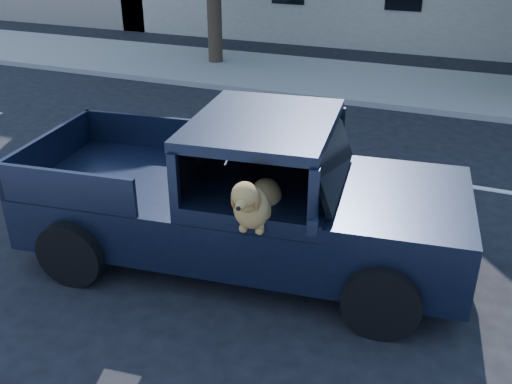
# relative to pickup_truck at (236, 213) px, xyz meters

# --- Properties ---
(ground) EXTENTS (120.00, 120.00, 0.00)m
(ground) POSITION_rel_pickup_truck_xyz_m (-0.99, 0.21, -0.70)
(ground) COLOR black
(ground) RESTS_ON ground
(far_sidewalk) EXTENTS (60.00, 4.00, 0.15)m
(far_sidewalk) POSITION_rel_pickup_truck_xyz_m (-0.99, 9.41, -0.62)
(far_sidewalk) COLOR gray
(far_sidewalk) RESTS_ON ground
(lane_stripes) EXTENTS (21.60, 0.14, 0.01)m
(lane_stripes) POSITION_rel_pickup_truck_xyz_m (1.01, 3.61, -0.69)
(lane_stripes) COLOR silver
(lane_stripes) RESTS_ON ground
(pickup_truck) EXTENTS (5.99, 3.17, 2.07)m
(pickup_truck) POSITION_rel_pickup_truck_xyz_m (0.00, 0.00, 0.00)
(pickup_truck) COLOR black
(pickup_truck) RESTS_ON ground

